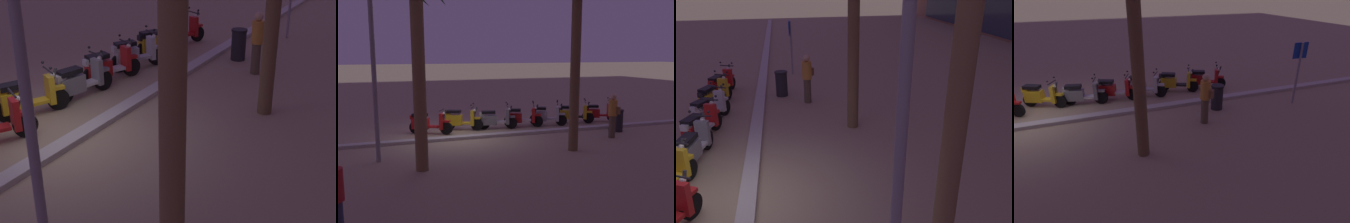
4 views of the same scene
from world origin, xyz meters
TOP-DOWN VIEW (x-y plane):
  - ground_plane at (0.00, 0.00)m, footprint 200.00×200.00m
  - curb_strip at (0.00, 0.38)m, footprint 60.00×0.36m
  - scooter_red_gap_after_mid at (-7.17, -1.09)m, footprint 1.63×0.85m
  - scooter_yellow_second_in_line at (-5.80, -1.15)m, footprint 1.67×0.93m
  - scooter_silver_mid_front at (-4.36, -1.06)m, footprint 1.56×0.95m
  - scooter_red_last_in_row at (-3.13, -1.09)m, footprint 1.69×0.86m
  - scooter_grey_mid_rear at (-1.88, -1.00)m, footprint 1.71×0.70m
  - scooter_yellow_tail_end at (-0.39, -1.29)m, footprint 1.62×0.90m
  - crossing_sign at (-9.82, 1.70)m, footprint 0.60×0.13m
  - pedestrian_strolling_near_curb at (-5.77, 2.10)m, footprint 0.41×0.44m
  - litter_bin at (-6.69, 1.18)m, footprint 0.48×0.48m

SIDE VIEW (x-z plane):
  - ground_plane at x=0.00m, z-range 0.00..0.00m
  - curb_strip at x=0.00m, z-range 0.00..0.12m
  - scooter_red_gap_after_mid at x=-7.17m, z-range -0.14..1.03m
  - scooter_grey_mid_rear at x=-1.88m, z-range -0.14..1.04m
  - scooter_yellow_second_in_line at x=-5.80m, z-range -0.14..1.04m
  - scooter_red_last_in_row at x=-3.13m, z-range -0.14..1.04m
  - scooter_silver_mid_front at x=-4.36m, z-range -0.13..1.05m
  - scooter_yellow_tail_end at x=-0.39m, z-range -0.12..1.05m
  - litter_bin at x=-6.69m, z-range 0.01..0.96m
  - pedestrian_strolling_near_curb at x=-5.77m, z-range 0.06..1.81m
  - crossing_sign at x=-9.82m, z-range 0.30..2.70m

